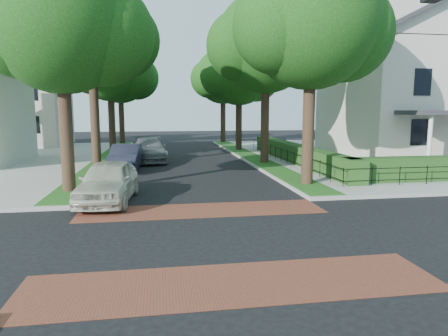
{
  "coord_description": "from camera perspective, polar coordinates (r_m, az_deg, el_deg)",
  "views": [
    {
      "loc": [
        -1.49,
        -11.18,
        3.7
      ],
      "look_at": [
        0.79,
        3.02,
        1.6
      ],
      "focal_mm": 32.0,
      "sensor_mm": 36.0,
      "label": 1
    }
  ],
  "objects": [
    {
      "name": "house_victorian",
      "position": [
        33.17,
        26.41,
        11.46
      ],
      "size": [
        13.0,
        13.05,
        12.48
      ],
      "color": "beige",
      "rests_on": "sidewalk_ne"
    },
    {
      "name": "sidewalk_ne",
      "position": [
        36.94,
        25.57,
        1.85
      ],
      "size": [
        30.0,
        30.0,
        0.15
      ],
      "primitive_type": "cube",
      "color": "gray",
      "rests_on": "ground"
    },
    {
      "name": "tree_right_back",
      "position": [
        45.11,
        -0.05,
        12.83
      ],
      "size": [
        7.5,
        6.45,
        10.2
      ],
      "color": "black",
      "rests_on": "sidewalk_ne"
    },
    {
      "name": "tree_right_mid",
      "position": [
        27.7,
        6.11,
        17.16
      ],
      "size": [
        8.25,
        7.09,
        11.22
      ],
      "color": "black",
      "rests_on": "sidewalk_ne"
    },
    {
      "name": "grass_strip_ne",
      "position": [
        31.25,
        3.67,
        1.78
      ],
      "size": [
        1.6,
        29.8,
        0.02
      ],
      "primitive_type": "cube",
      "color": "#1C4B15",
      "rests_on": "sidewalk_ne"
    },
    {
      "name": "parked_car_middle",
      "position": [
        25.36,
        -13.84,
        1.48
      ],
      "size": [
        1.91,
        4.89,
        1.58
      ],
      "primitive_type": "imported",
      "rotation": [
        0.0,
        0.0,
        -0.05
      ],
      "color": "#1F212F",
      "rests_on": "ground"
    },
    {
      "name": "crosswalk_near",
      "position": [
        8.92,
        1.37,
        -16.16
      ],
      "size": [
        9.0,
        2.2,
        0.01
      ],
      "primitive_type": "cube",
      "color": "brown",
      "rests_on": "ground"
    },
    {
      "name": "parked_car_rear",
      "position": [
        29.42,
        -10.67,
        2.59
      ],
      "size": [
        2.76,
        5.98,
        1.69
      ],
      "primitive_type": "imported",
      "rotation": [
        0.0,
        0.0,
        0.07
      ],
      "color": "slate",
      "rests_on": "ground"
    },
    {
      "name": "ground",
      "position": [
        11.87,
        -1.48,
        -9.85
      ],
      "size": [
        120.0,
        120.0,
        0.0
      ],
      "primitive_type": "plane",
      "color": "black",
      "rests_on": "ground"
    },
    {
      "name": "hedge_main_road",
      "position": [
        27.9,
        10.16,
        2.1
      ],
      "size": [
        1.0,
        18.0,
        1.2
      ],
      "primitive_type": "cube",
      "color": "#234618",
      "rests_on": "sidewalk_ne"
    },
    {
      "name": "fence_main_road",
      "position": [
        27.66,
        8.59,
        1.77
      ],
      "size": [
        0.06,
        18.0,
        0.9
      ],
      "primitive_type": null,
      "color": "black",
      "rests_on": "sidewalk_ne"
    },
    {
      "name": "crosswalk_far",
      "position": [
        14.92,
        -3.13,
        -6.04
      ],
      "size": [
        9.0,
        2.2,
        0.01
      ],
      "primitive_type": "cube",
      "color": "brown",
      "rests_on": "ground"
    },
    {
      "name": "parked_car_front",
      "position": [
        16.76,
        -16.23,
        -1.85
      ],
      "size": [
        2.38,
        5.08,
        1.68
      ],
      "primitive_type": "imported",
      "rotation": [
        0.0,
        0.0,
        -0.08
      ],
      "color": "beige",
      "rests_on": "ground"
    },
    {
      "name": "tree_left_mid",
      "position": [
        27.11,
        -18.15,
        17.77
      ],
      "size": [
        8.0,
        6.88,
        11.48
      ],
      "color": "black",
      "rests_on": "sidewalk_nw"
    },
    {
      "name": "tree_left_near",
      "position": [
        19.16,
        -21.91,
        18.46
      ],
      "size": [
        7.5,
        6.45,
        10.2
      ],
      "color": "black",
      "rests_on": "sidewalk_nw"
    },
    {
      "name": "tree_right_near",
      "position": [
        20.12,
        12.42,
        19.37
      ],
      "size": [
        7.75,
        6.67,
        10.66
      ],
      "color": "black",
      "rests_on": "sidewalk_ne"
    },
    {
      "name": "grass_strip_nw",
      "position": [
        30.74,
        -16.38,
        1.35
      ],
      "size": [
        1.6,
        29.8,
        0.02
      ],
      "primitive_type": "cube",
      "color": "#1C4B15",
      "rests_on": "sidewalk_nw"
    },
    {
      "name": "tree_left_back",
      "position": [
        44.74,
        -14.47,
        12.8
      ],
      "size": [
        7.75,
        6.66,
        10.44
      ],
      "color": "black",
      "rests_on": "sidewalk_nw"
    },
    {
      "name": "tree_right_far",
      "position": [
        36.25,
        2.25,
        13.37
      ],
      "size": [
        7.25,
        6.23,
        9.74
      ],
      "color": "black",
      "rests_on": "sidewalk_ne"
    },
    {
      "name": "house_left_far",
      "position": [
        45.41,
        -27.45,
        9.07
      ],
      "size": [
        10.0,
        9.0,
        10.14
      ],
      "color": "beige",
      "rests_on": "sidewalk_nw"
    },
    {
      "name": "tree_left_far",
      "position": [
        35.78,
        -15.81,
        13.48
      ],
      "size": [
        7.0,
        6.02,
        9.86
      ],
      "color": "black",
      "rests_on": "sidewalk_nw"
    }
  ]
}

